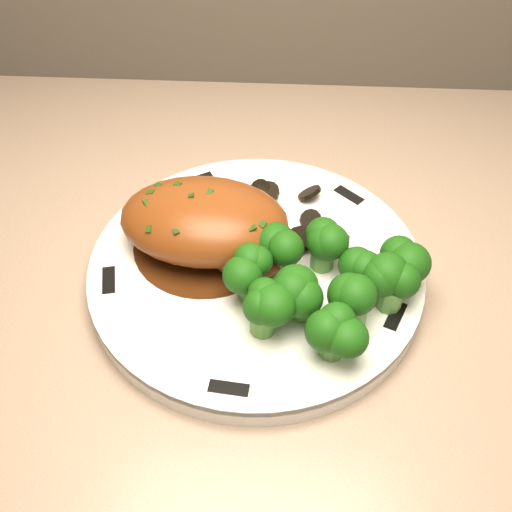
{
  "coord_description": "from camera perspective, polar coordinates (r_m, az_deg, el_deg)",
  "views": [
    {
      "loc": [
        -0.66,
        1.3,
        1.37
      ],
      "look_at": [
        -0.68,
        1.67,
        0.98
      ],
      "focal_mm": 45.0,
      "sensor_mm": 36.0,
      "label": 1
    }
  ],
  "objects": [
    {
      "name": "plate",
      "position": [
        0.55,
        0.0,
        -1.39
      ],
      "size": [
        0.33,
        0.33,
        0.02
      ],
      "primitive_type": "cylinder",
      "rotation": [
        0.0,
        0.0,
        0.2
      ],
      "color": "white",
      "rests_on": "counter"
    },
    {
      "name": "rim_accent_0",
      "position": [
        0.61,
        8.26,
        5.35
      ],
      "size": [
        0.03,
        0.03,
        0.0
      ],
      "primitive_type": "cube",
      "rotation": [
        0.0,
        0.0,
        2.41
      ],
      "color": "black",
      "rests_on": "plate"
    },
    {
      "name": "rim_accent_1",
      "position": [
        0.62,
        -5.15,
        6.78
      ],
      "size": [
        0.03,
        0.02,
        0.0
      ],
      "primitive_type": "cube",
      "rotation": [
        0.0,
        0.0,
        3.66
      ],
      "color": "black",
      "rests_on": "plate"
    },
    {
      "name": "rim_accent_2",
      "position": [
        0.54,
        -12.96,
        -2.13
      ],
      "size": [
        0.02,
        0.03,
        0.0
      ],
      "primitive_type": "cube",
      "rotation": [
        0.0,
        0.0,
        4.92
      ],
      "color": "black",
      "rests_on": "plate"
    },
    {
      "name": "rim_accent_3",
      "position": [
        0.47,
        -2.44,
        -11.68
      ],
      "size": [
        0.03,
        0.01,
        0.0
      ],
      "primitive_type": "cube",
      "rotation": [
        0.0,
        0.0,
        6.18
      ],
      "color": "black",
      "rests_on": "plate"
    },
    {
      "name": "rim_accent_4",
      "position": [
        0.51,
        12.28,
        -5.24
      ],
      "size": [
        0.02,
        0.03,
        0.0
      ],
      "primitive_type": "cube",
      "rotation": [
        0.0,
        0.0,
        7.43
      ],
      "color": "black",
      "rests_on": "plate"
    },
    {
      "name": "gravy_pool",
      "position": [
        0.56,
        -4.46,
        1.1
      ],
      "size": [
        0.13,
        0.13,
        0.0
      ],
      "primitive_type": "cylinder",
      "color": "#3B1C0A",
      "rests_on": "plate"
    },
    {
      "name": "chicken_breast",
      "position": [
        0.54,
        -4.17,
        2.81
      ],
      "size": [
        0.15,
        0.11,
        0.06
      ],
      "rotation": [
        0.0,
        0.0,
        -0.07
      ],
      "color": "brown",
      "rests_on": "plate"
    },
    {
      "name": "mushroom_pile",
      "position": [
        0.57,
        2.72,
        3.33
      ],
      "size": [
        0.1,
        0.08,
        0.03
      ],
      "color": "black",
      "rests_on": "plate"
    },
    {
      "name": "broccoli_florets",
      "position": [
        0.5,
        6.38,
        -2.13
      ],
      "size": [
        0.15,
        0.12,
        0.05
      ],
      "rotation": [
        0.0,
        0.0,
        0.12
      ],
      "color": "#518B3A",
      "rests_on": "plate"
    }
  ]
}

